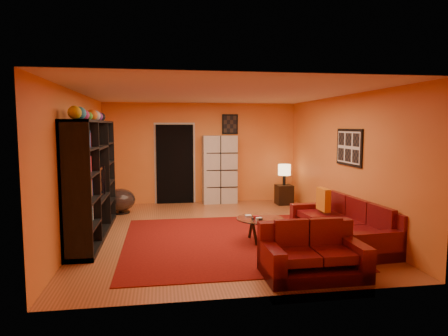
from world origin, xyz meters
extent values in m
plane|color=brown|center=(0.00, 0.00, 0.00)|extent=(6.00, 6.00, 0.00)
plane|color=white|center=(0.00, 0.00, 2.60)|extent=(6.00, 6.00, 0.00)
plane|color=orange|center=(0.00, 3.00, 1.30)|extent=(6.00, 0.00, 6.00)
plane|color=orange|center=(0.00, -3.00, 1.30)|extent=(6.00, 0.00, 6.00)
plane|color=orange|center=(-2.50, 0.00, 1.30)|extent=(0.00, 6.00, 6.00)
plane|color=orange|center=(2.50, 0.00, 1.30)|extent=(0.00, 6.00, 6.00)
cube|color=#5D0C0A|center=(0.10, -0.70, 0.01)|extent=(3.60, 3.60, 0.01)
cube|color=black|center=(-0.70, 2.96, 1.02)|extent=(0.95, 0.10, 2.04)
cube|color=black|center=(2.48, -0.30, 1.60)|extent=(0.03, 1.00, 0.70)
cube|color=black|center=(0.75, 2.98, 2.05)|extent=(0.42, 0.03, 0.52)
cube|color=black|center=(-2.27, 0.00, 1.05)|extent=(0.45, 3.00, 2.10)
imported|color=black|center=(-2.23, -0.07, 0.99)|extent=(0.94, 0.12, 0.54)
cube|color=#530B0F|center=(2.05, -1.00, 0.16)|extent=(1.14, 2.46, 0.32)
cube|color=#530B0F|center=(2.45, -0.98, 0.42)|extent=(0.34, 2.40, 0.85)
cube|color=#530B0F|center=(2.13, -2.11, 0.31)|extent=(0.99, 0.25, 0.62)
cube|color=#530B0F|center=(1.97, 0.10, 0.31)|extent=(0.99, 0.25, 0.62)
cube|color=#530B0F|center=(2.06, -1.68, 0.47)|extent=(0.80, 0.71, 0.12)
cube|color=#530B0F|center=(2.01, -1.01, 0.47)|extent=(0.80, 0.71, 0.12)
cube|color=#530B0F|center=(1.96, -0.33, 0.47)|extent=(0.80, 0.71, 0.12)
cube|color=#530B0F|center=(0.93, -2.50, 0.16)|extent=(1.35, 0.82, 0.32)
cube|color=#530B0F|center=(0.93, -2.19, 0.42)|extent=(1.34, 0.19, 0.85)
cube|color=#530B0F|center=(1.51, -2.49, 0.31)|extent=(0.19, 0.80, 0.62)
cube|color=#530B0F|center=(0.35, -2.51, 0.31)|extent=(0.19, 0.80, 0.62)
cube|color=#530B0F|center=(1.18, -2.54, 0.47)|extent=(0.47, 0.59, 0.12)
cube|color=#530B0F|center=(0.69, -2.54, 0.47)|extent=(0.47, 0.59, 0.12)
cube|color=orange|center=(1.95, -0.40, 0.63)|extent=(0.12, 0.42, 0.42)
cylinder|color=silver|center=(0.63, -0.80, 0.41)|extent=(0.82, 0.82, 0.02)
cylinder|color=black|center=(0.88, -0.83, 0.20)|extent=(0.05, 0.05, 0.39)
cylinder|color=black|center=(0.52, -0.58, 0.20)|extent=(0.05, 0.05, 0.39)
cylinder|color=black|center=(0.49, -1.01, 0.20)|extent=(0.05, 0.05, 0.39)
cube|color=beige|center=(0.45, 2.80, 0.88)|extent=(0.89, 0.41, 1.76)
cylinder|color=black|center=(-2.00, 1.92, 0.02)|extent=(0.44, 0.44, 0.03)
cylinder|color=black|center=(-2.00, 1.92, 0.10)|extent=(0.06, 0.06, 0.15)
ellipsoid|color=#403938|center=(-2.00, 1.92, 0.31)|extent=(0.69, 0.69, 0.52)
cube|color=black|center=(2.05, 2.35, 0.25)|extent=(0.41, 0.41, 0.50)
cylinder|color=black|center=(2.05, 2.35, 0.63)|extent=(0.08, 0.08, 0.25)
cylinder|color=#EBC581|center=(2.05, 2.35, 0.89)|extent=(0.32, 0.32, 0.28)
camera|label=1|loc=(-1.04, -7.39, 2.00)|focal=32.00mm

